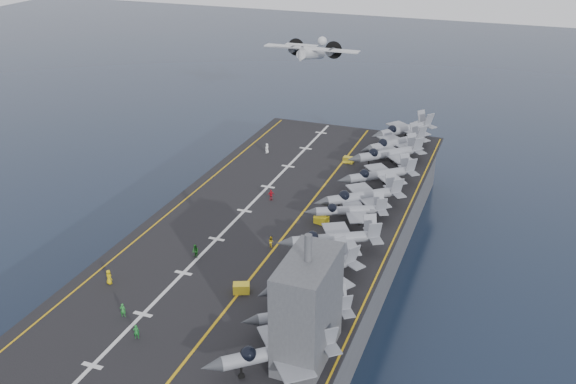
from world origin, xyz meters
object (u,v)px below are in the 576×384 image
(tow_cart_a, at_px, (241,288))
(transport_plane, at_px, (311,54))
(island_superstructure, at_px, (307,297))
(fighter_jet_0, at_px, (278,350))

(tow_cart_a, xyz_separation_m, transport_plane, (-18.11, 80.60, 11.49))
(island_superstructure, bearing_deg, transport_plane, 108.54)
(island_superstructure, height_order, transport_plane, island_superstructure)
(fighter_jet_0, bearing_deg, island_superstructure, 60.07)
(island_superstructure, height_order, tow_cart_a, island_superstructure)
(fighter_jet_0, bearing_deg, tow_cart_a, 129.08)
(transport_plane, bearing_deg, tow_cart_a, -77.34)
(island_superstructure, relative_size, fighter_jet_0, 0.86)
(tow_cart_a, bearing_deg, transport_plane, 102.66)
(island_superstructure, xyz_separation_m, tow_cart_a, (-11.78, 8.56, -6.87))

